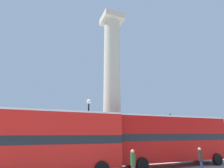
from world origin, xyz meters
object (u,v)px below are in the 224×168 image
object	(u,v)px
equestrian_statue	(172,142)
bus_a	(47,140)
bus_b	(171,138)
street_lamp	(88,125)
monument_column	(112,93)
pedestrian_by_plinth	(201,158)
pedestrian_near_lamp	(133,163)

from	to	relation	value
equestrian_statue	bus_a	bearing A→B (deg)	-131.12
bus_b	street_lamp	size ratio (longest dim) A/B	1.87
monument_column	pedestrian_by_plinth	xyz separation A→B (m)	(3.67, -8.89, -6.71)
pedestrian_near_lamp	pedestrian_by_plinth	bearing A→B (deg)	103.66
pedestrian_by_plinth	bus_b	bearing A→B (deg)	-142.72
pedestrian_by_plinth	equestrian_statue	bearing A→B (deg)	-176.61
monument_column	bus_b	bearing A→B (deg)	-58.70
monument_column	street_lamp	xyz separation A→B (m)	(-3.68, -3.03, -4.15)
monument_column	street_lamp	distance (m)	6.32
equestrian_statue	street_lamp	xyz separation A→B (m)	(-14.55, -5.65, 1.98)
bus_b	street_lamp	bearing A→B (deg)	159.84
equestrian_statue	pedestrian_near_lamp	xyz separation A→B (m)	(-13.21, -11.84, -0.53)
monument_column	pedestrian_by_plinth	distance (m)	11.73
bus_a	pedestrian_near_lamp	xyz separation A→B (m)	(5.01, -2.83, -1.34)
bus_a	bus_b	world-z (taller)	bus_b
bus_b	pedestrian_near_lamp	size ratio (longest dim) A/B	6.29
monument_column	pedestrian_near_lamp	size ratio (longest dim) A/B	11.00
pedestrian_near_lamp	street_lamp	bearing A→B (deg)	-157.31
monument_column	street_lamp	world-z (taller)	monument_column
equestrian_statue	street_lamp	distance (m)	15.73
bus_a	pedestrian_near_lamp	size ratio (longest dim) A/B	5.64
bus_b	pedestrian_by_plinth	size ratio (longest dim) A/B	6.55
bus_b	pedestrian_near_lamp	world-z (taller)	bus_b
bus_b	equestrian_statue	size ratio (longest dim) A/B	1.93
bus_b	street_lamp	distance (m)	7.87
street_lamp	pedestrian_near_lamp	xyz separation A→B (m)	(1.34, -6.20, -2.51)
bus_a	pedestrian_by_plinth	xyz separation A→B (m)	(11.02, -2.50, -1.40)
equestrian_statue	monument_column	bearing A→B (deg)	-143.89
monument_column	equestrian_statue	bearing A→B (deg)	13.57
monument_column	pedestrian_near_lamp	bearing A→B (deg)	-104.23
pedestrian_near_lamp	pedestrian_by_plinth	size ratio (longest dim) A/B	1.04
bus_a	street_lamp	world-z (taller)	street_lamp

